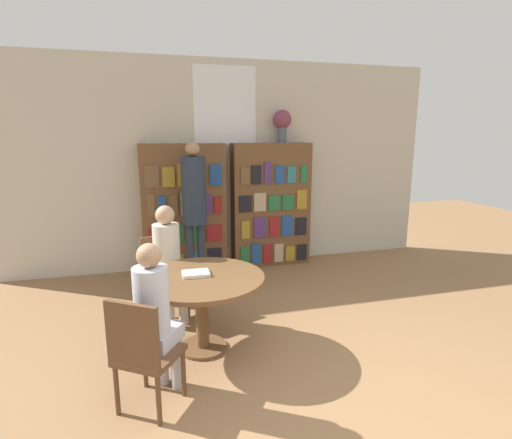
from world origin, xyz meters
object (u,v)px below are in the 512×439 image
flower_vase (282,122)px  librarian_standing (194,197)px  reading_table (201,289)px  bookshelf_left (184,209)px  seated_reader_left (168,256)px  seated_reader_right (156,313)px  chair_near_camera (143,350)px  chair_left_side (163,272)px  bookshelf_right (271,205)px

flower_vase → librarian_standing: flower_vase is taller
reading_table → bookshelf_left: bearing=88.2°
seated_reader_left → seated_reader_right: (-0.17, -1.29, -0.03)m
chair_near_camera → chair_left_side: bearing=117.0°
flower_vase → seated_reader_right: flower_vase is taller
reading_table → seated_reader_right: seated_reader_right is taller
librarian_standing → bookshelf_left: bearing=100.2°
chair_near_camera → seated_reader_right: seated_reader_right is taller
bookshelf_left → librarian_standing: librarian_standing is taller
bookshelf_right → seated_reader_right: (-1.77, -2.85, -0.23)m
seated_reader_left → chair_left_side: bearing=-90.0°
bookshelf_right → seated_reader_left: bookshelf_right is taller
chair_near_camera → seated_reader_right: size_ratio=0.72×
bookshelf_right → reading_table: 2.65m
chair_near_camera → chair_left_side: 1.62m
bookshelf_left → chair_near_camera: 3.09m
flower_vase → seated_reader_left: size_ratio=0.38×
flower_vase → seated_reader_right: bearing=-124.1°
chair_near_camera → librarian_standing: size_ratio=0.47×
bookshelf_left → reading_table: 2.28m
chair_near_camera → bookshelf_left: bearing=113.4°
bookshelf_left → seated_reader_left: (-0.32, -1.56, -0.20)m
bookshelf_right → flower_vase: flower_vase is taller
flower_vase → chair_left_side: 2.83m
bookshelf_left → seated_reader_right: size_ratio=1.50×
flower_vase → chair_near_camera: (-2.04, -3.01, -1.65)m
flower_vase → chair_left_side: size_ratio=0.54×
flower_vase → reading_table: (-1.53, -2.26, -1.54)m
seated_reader_left → chair_near_camera: bearing=59.9°
reading_table → seated_reader_right: size_ratio=0.94×
bookshelf_left → bookshelf_right: (1.29, -0.00, -0.00)m
bookshelf_left → reading_table: bearing=-91.8°
reading_table → seated_reader_left: seated_reader_left is taller
chair_near_camera → seated_reader_left: (0.27, 1.44, 0.23)m
bookshelf_left → librarian_standing: 0.56m
bookshelf_left → seated_reader_right: bookshelf_left is taller
flower_vase → reading_table: bearing=-124.1°
reading_table → seated_reader_right: bearing=-124.4°
librarian_standing → bookshelf_right: bearing=22.6°
bookshelf_right → reading_table: (-1.36, -2.25, -0.33)m
bookshelf_left → reading_table: bookshelf_left is taller
chair_left_side → chair_near_camera: bearing=63.0°
flower_vase → bookshelf_right: bearing=-178.2°
seated_reader_right → chair_left_side: bearing=120.2°
chair_left_side → seated_reader_left: (0.06, -0.17, 0.23)m
bookshelf_right → seated_reader_right: bookshelf_right is taller
reading_table → seated_reader_left: 0.74m
seated_reader_right → librarian_standing: size_ratio=0.65×
chair_left_side → reading_table: bearing=90.0°
chair_left_side → seated_reader_left: 0.29m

